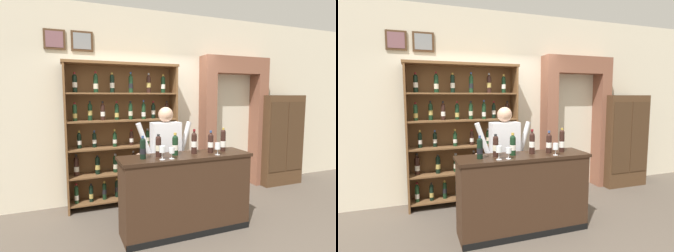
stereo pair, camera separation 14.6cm
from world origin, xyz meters
TOP-DOWN VIEW (x-y plane):
  - ground_plane at (0.00, 0.00)m, footprint 14.00×14.00m
  - back_wall at (-0.00, 1.48)m, footprint 12.00×0.19m
  - wine_shelf at (-0.36, 1.20)m, footprint 1.79×0.35m
  - archway_doorway at (1.78, 1.34)m, footprint 1.35×0.45m
  - side_cabinet at (2.79, 1.10)m, footprint 0.88×0.38m
  - tasting_counter at (0.19, -0.00)m, footprint 1.72×0.49m
  - shopkeeper at (0.10, 0.48)m, footprint 0.85×0.22m
  - tasting_bottle_chianti at (-0.38, -0.02)m, footprint 0.07×0.07m
  - tasting_bottle_rosso at (-0.17, 0.02)m, footprint 0.07×0.07m
  - tasting_bottle_brunello at (0.06, 0.03)m, footprint 0.08×0.08m
  - tasting_bottle_prosecco at (0.33, 0.03)m, footprint 0.07×0.07m
  - tasting_bottle_super_tuscan at (0.56, 0.01)m, footprint 0.07×0.07m
  - tasting_bottle_riserva at (0.77, 0.03)m, footprint 0.07×0.07m
  - wine_glass_right at (0.58, -0.14)m, footprint 0.07×0.07m
  - wine_glass_spare at (-0.06, -0.14)m, footprint 0.07×0.07m
  - wine_glass_left at (-0.18, -0.14)m, footprint 0.07×0.07m

SIDE VIEW (x-z plane):
  - ground_plane at x=0.00m, z-range -0.02..0.00m
  - tasting_counter at x=0.19m, z-range 0.00..1.02m
  - side_cabinet at x=2.79m, z-range 0.00..1.78m
  - shopkeeper at x=0.10m, z-range 0.19..1.80m
  - wine_glass_spare at x=-0.06m, z-range 1.04..1.18m
  - wine_glass_right at x=0.58m, z-range 1.04..1.20m
  - wine_glass_left at x=-0.18m, z-range 1.05..1.21m
  - tasting_bottle_chianti at x=-0.38m, z-range 1.01..1.29m
  - tasting_bottle_brunello at x=0.06m, z-range 1.01..1.29m
  - tasting_bottle_super_tuscan at x=0.56m, z-range 1.00..1.30m
  - tasting_bottle_rosso at x=-0.17m, z-range 1.01..1.30m
  - tasting_bottle_prosecco at x=0.33m, z-range 1.00..1.33m
  - tasting_bottle_riserva at x=0.77m, z-range 1.01..1.33m
  - wine_shelf at x=-0.36m, z-range 0.05..2.32m
  - archway_doorway at x=1.78m, z-range 0.13..2.62m
  - back_wall at x=0.00m, z-range 0.00..3.20m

